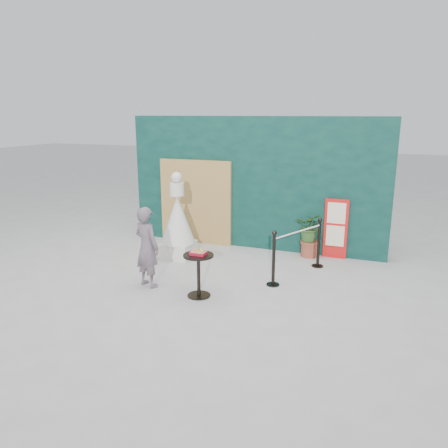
# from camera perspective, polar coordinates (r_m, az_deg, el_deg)

# --- Properties ---
(ground) EXTENTS (60.00, 60.00, 0.00)m
(ground) POSITION_cam_1_polar(r_m,az_deg,el_deg) (7.64, -3.27, -9.40)
(ground) COLOR #ADAAA5
(ground) RESTS_ON ground
(back_wall) EXTENTS (6.00, 0.30, 3.00)m
(back_wall) POSITION_cam_1_polar(r_m,az_deg,el_deg) (10.07, 4.00, 5.33)
(back_wall) COLOR black
(back_wall) RESTS_ON ground
(bamboo_fence) EXTENTS (1.80, 0.08, 2.00)m
(bamboo_fence) POSITION_cam_1_polar(r_m,az_deg,el_deg) (10.45, -3.75, 2.89)
(bamboo_fence) COLOR tan
(bamboo_fence) RESTS_ON ground
(woman) EXTENTS (0.62, 0.50, 1.47)m
(woman) POSITION_cam_1_polar(r_m,az_deg,el_deg) (7.94, -10.04, -2.98)
(woman) COLOR #655661
(woman) RESTS_ON ground
(menu_board) EXTENTS (0.50, 0.07, 1.30)m
(menu_board) POSITION_cam_1_polar(r_m,az_deg,el_deg) (9.67, 14.38, -0.60)
(menu_board) COLOR red
(menu_board) RESTS_ON ground
(statue) EXTENTS (0.73, 0.73, 1.87)m
(statue) POSITION_cam_1_polar(r_m,az_deg,el_deg) (9.42, -6.05, 0.08)
(statue) COLOR silver
(statue) RESTS_ON ground
(cafe_table) EXTENTS (0.52, 0.52, 0.75)m
(cafe_table) POSITION_cam_1_polar(r_m,az_deg,el_deg) (7.46, -3.34, -5.85)
(cafe_table) COLOR black
(cafe_table) RESTS_ON ground
(food_basket) EXTENTS (0.26, 0.19, 0.11)m
(food_basket) POSITION_cam_1_polar(r_m,az_deg,el_deg) (7.37, -3.35, -3.73)
(food_basket) COLOR #B5132A
(food_basket) RESTS_ON cafe_table
(planter) EXTENTS (0.59, 0.51, 1.00)m
(planter) POSITION_cam_1_polar(r_m,az_deg,el_deg) (9.66, 11.18, -0.88)
(planter) COLOR #973E31
(planter) RESTS_ON ground
(stanchion_barrier) EXTENTS (0.84, 1.54, 1.03)m
(stanchion_barrier) POSITION_cam_1_polar(r_m,az_deg,el_deg) (8.50, 9.57, -3.49)
(stanchion_barrier) COLOR black
(stanchion_barrier) RESTS_ON ground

